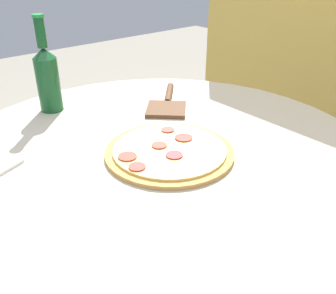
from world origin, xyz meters
name	(u,v)px	position (x,y,z in m)	size (l,w,h in m)	color
table	(160,211)	(0.00, 0.00, 0.56)	(1.08, 1.08, 0.75)	#B2A893
fence_panel	(336,76)	(0.00, 0.85, 0.76)	(1.32, 0.04, 1.52)	gold
pizza	(168,152)	(0.04, 0.00, 0.76)	(0.31, 0.31, 0.02)	#C68E47
beer_bottle	(47,76)	(-0.40, -0.10, 0.86)	(0.07, 0.07, 0.28)	#144C23
pizza_paddle	(167,104)	(-0.20, 0.19, 0.76)	(0.24, 0.24, 0.02)	brown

